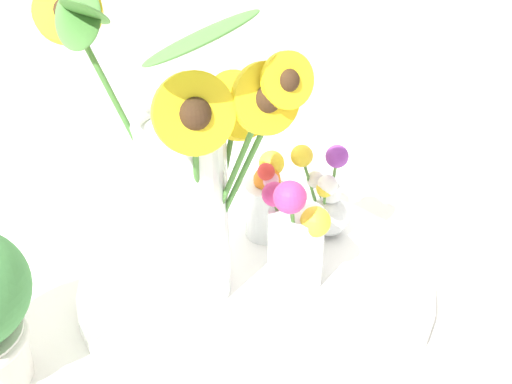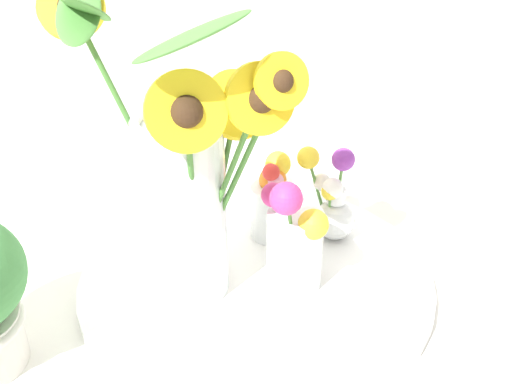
# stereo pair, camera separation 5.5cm
# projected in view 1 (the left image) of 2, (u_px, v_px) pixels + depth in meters

# --- Properties ---
(ground_plane) EXTENTS (6.00, 6.00, 0.00)m
(ground_plane) POSITION_uv_depth(u_px,v_px,m) (282.00, 286.00, 0.86)
(ground_plane) COLOR silver
(serving_tray) EXTENTS (0.50, 0.50, 0.02)m
(serving_tray) POSITION_uv_depth(u_px,v_px,m) (256.00, 277.00, 0.87)
(serving_tray) COLOR white
(serving_tray) RESTS_ON ground_plane
(mason_jar_sunflowers) EXTENTS (0.28, 0.22, 0.42)m
(mason_jar_sunflowers) POSITION_uv_depth(u_px,v_px,m) (186.00, 188.00, 0.74)
(mason_jar_sunflowers) COLOR silver
(mason_jar_sunflowers) RESTS_ON serving_tray
(vase_small_center) EXTENTS (0.09, 0.09, 0.18)m
(vase_small_center) POSITION_uv_depth(u_px,v_px,m) (296.00, 239.00, 0.81)
(vase_small_center) COLOR white
(vase_small_center) RESTS_ON serving_tray
(vase_bulb_right) EXTENTS (0.08, 0.08, 0.15)m
(vase_bulb_right) POSITION_uv_depth(u_px,v_px,m) (326.00, 198.00, 0.92)
(vase_bulb_right) COLOR white
(vase_bulb_right) RESTS_ON serving_tray
(vase_small_back) EXTENTS (0.07, 0.07, 0.13)m
(vase_small_back) POSITION_uv_depth(u_px,v_px,m) (267.00, 198.00, 0.92)
(vase_small_back) COLOR white
(vase_small_back) RESTS_ON serving_tray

